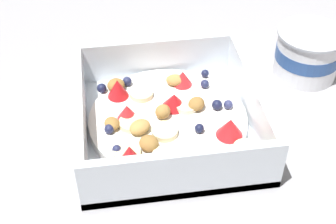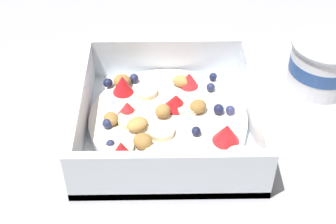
{
  "view_description": "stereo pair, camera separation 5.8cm",
  "coord_description": "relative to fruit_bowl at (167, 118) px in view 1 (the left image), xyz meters",
  "views": [
    {
      "loc": [
        0.42,
        -0.07,
        0.41
      ],
      "look_at": [
        -0.01,
        -0.01,
        0.03
      ],
      "focal_mm": 52.43,
      "sensor_mm": 36.0,
      "label": 1
    },
    {
      "loc": [
        0.42,
        -0.02,
        0.41
      ],
      "look_at": [
        -0.01,
        -0.01,
        0.03
      ],
      "focal_mm": 52.43,
      "sensor_mm": 36.0,
      "label": 2
    }
  ],
  "objects": [
    {
      "name": "fruit_bowl",
      "position": [
        0.0,
        0.0,
        0.0
      ],
      "size": [
        0.21,
        0.21,
        0.07
      ],
      "color": "white",
      "rests_on": "ground"
    },
    {
      "name": "yogurt_cup",
      "position": [
        -0.09,
        0.21,
        0.01
      ],
      "size": [
        0.09,
        0.09,
        0.07
      ],
      "color": "white",
      "rests_on": "ground"
    },
    {
      "name": "ground_plane",
      "position": [
        0.01,
        0.01,
        -0.02
      ],
      "size": [
        2.4,
        2.4,
        0.0
      ],
      "primitive_type": "plane",
      "color": "#9E9EA3"
    }
  ]
}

